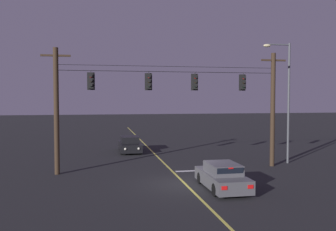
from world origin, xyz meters
name	(u,v)px	position (x,y,z in m)	size (l,w,h in m)	color
ground_plane	(185,184)	(0.00, 0.00, 0.00)	(180.00, 180.00, 0.00)	black
lane_centre_stripe	(157,156)	(0.00, 10.05, 0.00)	(0.14, 60.00, 0.01)	#D1C64C
stop_bar_paint	(201,170)	(1.90, 3.45, 0.00)	(3.40, 0.36, 0.01)	silver
signal_span_assembly	(171,108)	(0.00, 4.05, 4.11)	(16.39, 0.32, 7.93)	#38281C
traffic_light_leftmost	(91,81)	(-5.17, 4.03, 5.87)	(0.48, 0.41, 1.22)	black
traffic_light_left_inner	(149,81)	(-1.47, 4.03, 5.87)	(0.48, 0.41, 1.22)	black
traffic_light_centre	(195,82)	(1.65, 4.03, 5.87)	(0.48, 0.41, 1.22)	black
traffic_light_right_inner	(243,82)	(5.06, 4.03, 5.87)	(0.48, 0.41, 1.22)	black
car_waiting_near_lane	(222,177)	(1.64, -1.46, 0.65)	(1.80, 4.33, 1.39)	#4C4C51
car_oncoming_lead	(130,145)	(-1.99, 12.70, 0.65)	(1.80, 4.42, 1.39)	black
street_lamp_corner	(285,92)	(8.69, 4.89, 5.22)	(2.11, 0.30, 8.78)	#4C4F54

